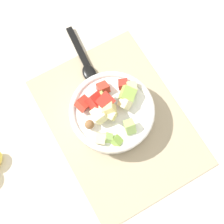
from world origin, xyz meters
The scene contains 4 objects.
ground_plane centered at (0.00, 0.00, 0.00)m, with size 2.40×2.40×0.00m, color silver.
placemat centered at (0.00, 0.00, 0.00)m, with size 0.45×0.33×0.01m, color tan.
salad_bowl centered at (-0.02, -0.01, 0.04)m, with size 0.22×0.22×0.11m.
serving_spoon centered at (-0.19, 0.01, 0.01)m, with size 0.19×0.04×0.01m.
Camera 1 is at (0.22, -0.14, 0.85)m, focal length 53.35 mm.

